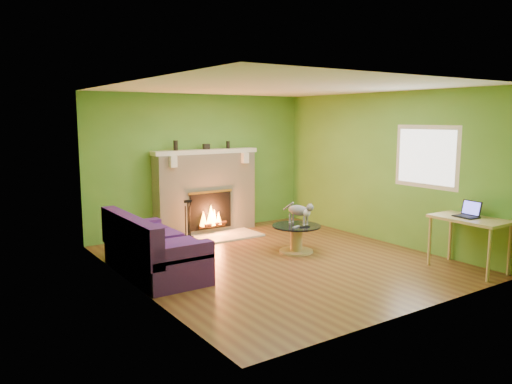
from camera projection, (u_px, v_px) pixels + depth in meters
floor at (279, 260)px, 7.63m from camera, size 5.00×5.00×0.00m
ceiling at (280, 87)px, 7.25m from camera, size 5.00×5.00×0.00m
wall_back at (201, 164)px, 9.49m from camera, size 5.00×0.00×5.00m
wall_front at (417, 198)px, 5.39m from camera, size 5.00×0.00×5.00m
wall_left at (134, 188)px, 6.19m from camera, size 0.00×5.00×5.00m
wall_right at (383, 168)px, 8.68m from camera, size 0.00×5.00×5.00m
window_frame at (427, 157)px, 7.90m from camera, size 0.00×1.20×1.20m
window_pane at (426, 157)px, 7.90m from camera, size 0.00×1.06×1.06m
fireplace at (206, 192)px, 9.41m from camera, size 2.10×0.46×1.58m
hearth at (220, 237)px, 9.10m from camera, size 1.50×0.75×0.03m
mantel at (206, 152)px, 9.29m from camera, size 2.10×0.28×0.08m
sofa at (151, 251)px, 6.95m from camera, size 0.88×1.89×0.85m
coffee_table at (296, 237)px, 8.07m from camera, size 0.78×0.78×0.44m
desk at (470, 224)px, 7.05m from camera, size 0.60×1.03×0.76m
cat at (298, 213)px, 8.11m from camera, size 0.33×0.63×0.37m
remote_silver at (296, 227)px, 7.89m from camera, size 0.18×0.10×0.02m
remote_black at (304, 227)px, 7.91m from camera, size 0.17×0.09×0.02m
laptop at (466, 209)px, 7.05m from camera, size 0.30×0.33×0.23m
fire_tools at (188, 219)px, 8.87m from camera, size 0.19×0.19×0.70m
mantel_vase_left at (176, 145)px, 8.96m from camera, size 0.08×0.08×0.18m
mantel_vase_right at (228, 145)px, 9.57m from camera, size 0.07×0.07×0.14m
mantel_box at (206, 147)px, 9.31m from camera, size 0.12×0.08×0.10m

